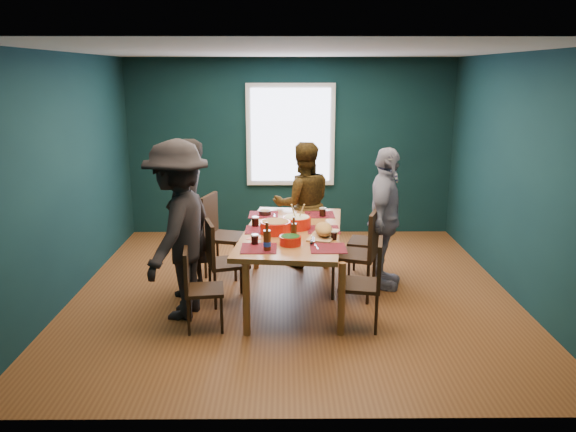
# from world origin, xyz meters

# --- Properties ---
(room) EXTENTS (5.01, 5.01, 2.71)m
(room) POSITION_xyz_m (0.00, 0.27, 1.37)
(room) COLOR brown
(room) RESTS_ON ground
(dining_table) EXTENTS (1.26, 2.18, 0.79)m
(dining_table) POSITION_xyz_m (-0.01, -0.17, 0.72)
(dining_table) COLOR #A75832
(dining_table) RESTS_ON floor
(chair_left_far) EXTENTS (0.57, 0.57, 1.02)m
(chair_left_far) POSITION_xyz_m (-0.92, 0.59, 0.59)
(chair_left_far) COLOR black
(chair_left_far) RESTS_ON floor
(chair_left_mid) EXTENTS (0.52, 0.52, 0.93)m
(chair_left_mid) POSITION_xyz_m (-0.80, -0.32, 0.54)
(chair_left_mid) COLOR black
(chair_left_mid) RESTS_ON floor
(chair_left_near) EXTENTS (0.42, 0.42, 0.82)m
(chair_left_near) POSITION_xyz_m (-0.97, -0.97, 0.48)
(chair_left_near) COLOR black
(chair_left_near) RESTS_ON floor
(chair_right_far) EXTENTS (0.53, 0.53, 0.93)m
(chair_right_far) POSITION_xyz_m (1.00, 0.44, 0.54)
(chair_right_far) COLOR black
(chair_right_far) RESTS_ON floor
(chair_right_mid) EXTENTS (0.58, 0.58, 1.01)m
(chair_right_mid) POSITION_xyz_m (0.78, -0.18, 0.59)
(chair_right_mid) COLOR black
(chair_right_mid) RESTS_ON floor
(chair_right_near) EXTENTS (0.48, 0.48, 0.90)m
(chair_right_near) POSITION_xyz_m (0.73, -0.95, 0.53)
(chair_right_near) COLOR black
(chair_right_near) RESTS_ON floor
(person_far_left) EXTENTS (0.58, 0.74, 1.78)m
(person_far_left) POSITION_xyz_m (-1.20, -0.01, 0.89)
(person_far_left) COLOR black
(person_far_left) RESTS_ON floor
(person_back) EXTENTS (0.88, 0.73, 1.63)m
(person_back) POSITION_xyz_m (0.15, 0.94, 0.81)
(person_back) COLOR black
(person_back) RESTS_ON floor
(person_right) EXTENTS (0.66, 1.05, 1.66)m
(person_right) POSITION_xyz_m (1.07, 0.14, 0.83)
(person_right) COLOR white
(person_right) RESTS_ON floor
(person_near_left) EXTENTS (0.94, 1.32, 1.85)m
(person_near_left) POSITION_xyz_m (-1.18, -0.64, 0.92)
(person_near_left) COLOR black
(person_near_left) RESTS_ON floor
(bowl_salad) EXTENTS (0.33, 0.33, 0.14)m
(bowl_salad) POSITION_xyz_m (-0.20, -0.29, 0.86)
(bowl_salad) COLOR red
(bowl_salad) RESTS_ON dining_table
(bowl_dumpling) EXTENTS (0.32, 0.32, 0.30)m
(bowl_dumpling) POSITION_xyz_m (0.04, -0.10, 0.86)
(bowl_dumpling) COLOR red
(bowl_dumpling) RESTS_ON dining_table
(bowl_herbs) EXTENTS (0.22, 0.22, 0.10)m
(bowl_herbs) POSITION_xyz_m (-0.04, -0.73, 0.84)
(bowl_herbs) COLOR red
(bowl_herbs) RESTS_ON dining_table
(cutting_board) EXTENTS (0.39, 0.65, 0.14)m
(cutting_board) POSITION_xyz_m (0.32, -0.42, 0.85)
(cutting_board) COLOR tan
(cutting_board) RESTS_ON dining_table
(small_bowl) EXTENTS (0.14, 0.14, 0.06)m
(small_bowl) POSITION_xyz_m (-0.33, 0.49, 0.82)
(small_bowl) COLOR black
(small_bowl) RESTS_ON dining_table
(beer_bottle_a) EXTENTS (0.08, 0.08, 0.29)m
(beer_bottle_a) POSITION_xyz_m (-0.27, -0.91, 0.89)
(beer_bottle_a) COLOR #4D240D
(beer_bottle_a) RESTS_ON dining_table
(beer_bottle_b) EXTENTS (0.06, 0.06, 0.25)m
(beer_bottle_b) POSITION_xyz_m (-0.00, -0.56, 0.89)
(beer_bottle_b) COLOR #4D240D
(beer_bottle_b) RESTS_ON dining_table
(cola_glass_a) EXTENTS (0.08, 0.08, 0.11)m
(cola_glass_a) POSITION_xyz_m (-0.40, -0.71, 0.85)
(cola_glass_a) COLOR black
(cola_glass_a) RESTS_ON dining_table
(cola_glass_b) EXTENTS (0.06, 0.06, 0.09)m
(cola_glass_b) POSITION_xyz_m (0.42, -0.54, 0.84)
(cola_glass_b) COLOR black
(cola_glass_b) RESTS_ON dining_table
(cola_glass_c) EXTENTS (0.08, 0.08, 0.11)m
(cola_glass_c) POSITION_xyz_m (0.36, 0.41, 0.85)
(cola_glass_c) COLOR black
(cola_glass_c) RESTS_ON dining_table
(cola_glass_d) EXTENTS (0.08, 0.08, 0.11)m
(cola_glass_d) POSITION_xyz_m (-0.42, -0.03, 0.85)
(cola_glass_d) COLOR black
(cola_glass_d) RESTS_ON dining_table
(napkin_a) EXTENTS (0.14, 0.14, 0.00)m
(napkin_a) POSITION_xyz_m (0.37, -0.06, 0.79)
(napkin_a) COLOR #F57367
(napkin_a) RESTS_ON dining_table
(napkin_b) EXTENTS (0.18, 0.18, 0.00)m
(napkin_b) POSITION_xyz_m (-0.41, -0.50, 0.79)
(napkin_b) COLOR #F57367
(napkin_b) RESTS_ON dining_table
(napkin_c) EXTENTS (0.19, 0.19, 0.00)m
(napkin_c) POSITION_xyz_m (0.33, -0.83, 0.79)
(napkin_c) COLOR #F57367
(napkin_c) RESTS_ON dining_table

